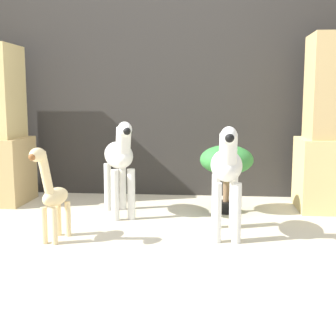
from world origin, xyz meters
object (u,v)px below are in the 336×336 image
zebra_right (227,169)px  giraffe_figurine (52,194)px  zebra_left (119,158)px  potted_palm_front (227,162)px

zebra_right → giraffe_figurine: 1.02m
zebra_right → zebra_left: same height
zebra_right → potted_palm_front: size_ratio=1.37×
zebra_right → zebra_left: size_ratio=1.00×
zebra_left → potted_palm_front: zebra_left is taller
zebra_right → zebra_left: 0.85m
zebra_left → potted_palm_front: (0.74, 0.15, -0.04)m
zebra_right → potted_palm_front: (0.02, 0.59, -0.04)m
zebra_right → zebra_left: (-0.72, 0.44, 0.00)m
zebra_left → zebra_right: bearing=-31.3°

